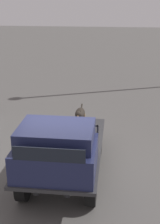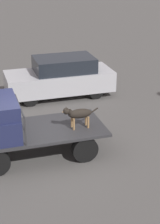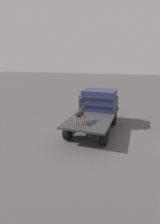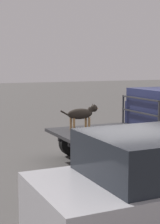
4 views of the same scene
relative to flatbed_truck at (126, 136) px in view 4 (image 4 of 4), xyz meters
The scene contains 4 objects.
ground_plane 0.58m from the flatbed_truck, ahead, with size 80.00×80.00×0.00m, color #514F4C.
flatbed_truck is the anchor object (origin of this frame).
truck_headboard 0.86m from the flatbed_truck, ahead, with size 0.04×1.76×0.81m.
dog 1.38m from the flatbed_truck, 168.33° to the left, with size 1.08×0.28×0.69m.
Camera 4 is at (-5.26, -8.46, 2.52)m, focal length 60.00 mm.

